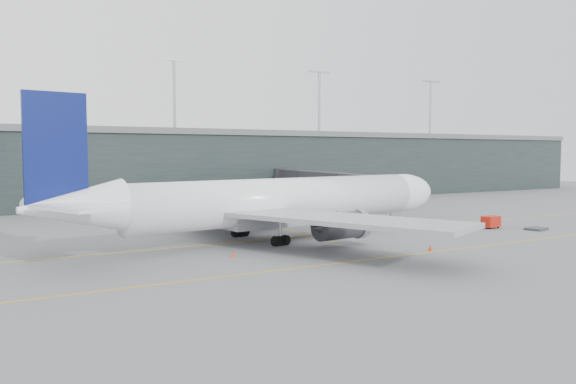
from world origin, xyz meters
TOP-DOWN VIEW (x-y plane):
  - ground at (0.00, 0.00)m, footprint 320.00×320.00m
  - taxiline_a at (0.00, -4.00)m, footprint 160.00×0.25m
  - taxiline_b at (0.00, -20.00)m, footprint 160.00×0.25m
  - taxiline_lead_main at (5.00, 20.00)m, footprint 0.25×60.00m
  - terminal at (-0.00, 58.00)m, footprint 240.00×36.00m
  - main_aircraft at (0.84, -3.94)m, footprint 57.13×53.25m
  - jet_bridge at (24.71, 25.19)m, footprint 6.67×46.82m
  - gse_cart at (30.57, -10.26)m, footprint 2.63×1.83m
  - baggage_dolly at (34.63, -14.41)m, footprint 3.22×2.80m
  - uld_a at (-6.08, 11.06)m, footprint 2.18×1.94m
  - uld_b at (-2.67, 10.59)m, footprint 2.00×1.66m
  - uld_c at (1.53, 11.59)m, footprint 2.48×2.19m
  - cone_nose at (35.64, -5.13)m, footprint 0.44×0.44m
  - cone_wing_stbd at (10.54, -19.37)m, footprint 0.44×0.44m
  - cone_wing_port at (6.86, 10.54)m, footprint 0.45×0.45m
  - cone_tail at (-9.20, -12.31)m, footprint 0.41×0.41m

SIDE VIEW (x-z plane):
  - ground at x=0.00m, z-range 0.00..0.00m
  - taxiline_a at x=0.00m, z-range 0.00..0.02m
  - taxiline_b at x=0.00m, z-range 0.00..0.02m
  - taxiline_lead_main at x=5.00m, z-range 0.00..0.02m
  - baggage_dolly at x=34.63m, z-range 0.03..0.31m
  - cone_tail at x=-9.20m, z-range 0.00..0.65m
  - cone_wing_stbd at x=10.54m, z-range 0.00..0.69m
  - cone_nose at x=35.64m, z-range 0.00..0.70m
  - cone_wing_port at x=6.86m, z-range 0.00..0.72m
  - uld_a at x=-6.08m, z-range 0.04..1.71m
  - uld_b at x=-2.67m, z-range 0.04..1.74m
  - gse_cart at x=30.57m, z-range 0.10..1.79m
  - uld_c at x=1.53m, z-range 0.05..1.97m
  - main_aircraft at x=0.84m, z-range -3.52..12.51m
  - jet_bridge at x=24.71m, z-range 1.77..8.90m
  - terminal at x=0.00m, z-range -6.88..22.12m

